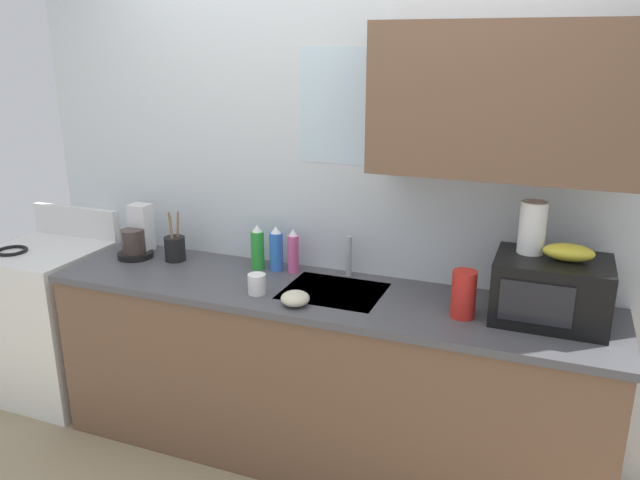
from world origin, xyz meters
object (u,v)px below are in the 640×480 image
at_px(banana_bunch, 569,252).
at_px(coffee_maker, 137,238).
at_px(small_bowl, 295,298).
at_px(paper_towel_roll, 532,227).
at_px(dish_soap_bottle_blue, 276,250).
at_px(microwave, 551,290).
at_px(dish_soap_bottle_pink, 293,252).
at_px(dish_soap_bottle_green, 258,248).
at_px(utensil_crock, 175,248).
at_px(stove_range, 53,321).
at_px(cereal_canister, 464,294).
at_px(mug_white, 257,284).

xyz_separation_m(banana_bunch, coffee_maker, (-2.17, 0.06, -0.20)).
bearing_deg(small_bowl, paper_towel_roll, 17.54).
bearing_deg(banana_bunch, dish_soap_bottle_blue, 174.49).
relative_size(paper_towel_roll, small_bowl, 1.69).
bearing_deg(microwave, dish_soap_bottle_pink, 173.49).
relative_size(dish_soap_bottle_pink, small_bowl, 1.75).
relative_size(coffee_maker, dish_soap_bottle_green, 1.19).
distance_m(banana_bunch, dish_soap_bottle_blue, 1.39).
bearing_deg(utensil_crock, microwave, -2.16).
xyz_separation_m(stove_range, microwave, (2.70, 0.04, 0.58)).
height_order(microwave, dish_soap_bottle_blue, microwave).
bearing_deg(cereal_canister, dish_soap_bottle_pink, 164.98).
xyz_separation_m(microwave, dish_soap_bottle_pink, (-1.23, 0.14, -0.03)).
bearing_deg(dish_soap_bottle_green, dish_soap_bottle_pink, 6.95).
height_order(dish_soap_bottle_pink, small_bowl, dish_soap_bottle_pink).
bearing_deg(stove_range, dish_soap_bottle_green, 7.21).
relative_size(dish_soap_bottle_blue, cereal_canister, 1.14).
bearing_deg(microwave, stove_range, -179.05).
relative_size(dish_soap_bottle_blue, small_bowl, 1.79).
height_order(microwave, mug_white, microwave).
relative_size(coffee_maker, dish_soap_bottle_blue, 1.20).
relative_size(stove_range, small_bowl, 8.31).
distance_m(dish_soap_bottle_green, mug_white, 0.35).
xyz_separation_m(stove_range, banana_bunch, (2.75, 0.05, 0.75)).
xyz_separation_m(coffee_maker, cereal_canister, (1.78, -0.16, -0.00)).
bearing_deg(banana_bunch, stove_range, -179.03).
xyz_separation_m(paper_towel_roll, cereal_canister, (-0.24, -0.15, -0.28)).
xyz_separation_m(dish_soap_bottle_pink, cereal_canister, (0.89, -0.24, -0.00)).
bearing_deg(banana_bunch, dish_soap_bottle_pink, 173.81).
relative_size(banana_bunch, dish_soap_bottle_blue, 0.86).
bearing_deg(stove_range, utensil_crock, 8.17).
distance_m(paper_towel_roll, small_bowl, 1.05).
height_order(paper_towel_roll, mug_white, paper_towel_roll).
relative_size(utensil_crock, small_bowl, 2.07).
height_order(banana_bunch, mug_white, banana_bunch).
bearing_deg(paper_towel_roll, small_bowl, -162.46).
bearing_deg(mug_white, utensil_crock, 157.28).
height_order(coffee_maker, cereal_canister, coffee_maker).
distance_m(microwave, mug_white, 1.29).
bearing_deg(banana_bunch, utensil_crock, 177.94).
bearing_deg(coffee_maker, small_bowl, -16.07).
bearing_deg(microwave, utensil_crock, 177.84).
bearing_deg(mug_white, banana_bunch, 8.19).
xyz_separation_m(paper_towel_roll, small_bowl, (-0.95, -0.30, -0.35)).
relative_size(coffee_maker, cereal_canister, 1.37).
bearing_deg(mug_white, coffee_maker, 163.72).
height_order(microwave, small_bowl, microwave).
height_order(stove_range, dish_soap_bottle_pink, dish_soap_bottle_pink).
height_order(banana_bunch, coffee_maker, banana_bunch).
bearing_deg(dish_soap_bottle_pink, stove_range, -172.82).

